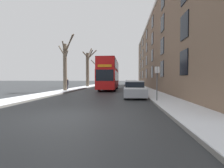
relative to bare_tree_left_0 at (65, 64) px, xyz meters
The scene contains 15 objects.
ground_plane 14.41m from the bare_tree_left_0, 67.40° to the right, with size 320.00×320.00×0.00m, color #303335.
sidewalk_left 40.27m from the bare_tree_left_0, 90.28° to the left, with size 2.30×130.00×0.16m.
sidewalk_right 41.73m from the bare_tree_left_0, 74.77° to the left, with size 2.30×130.00×0.16m.
terrace_facade_right 18.63m from the bare_tree_left_0, 25.94° to the left, with size 9.10×43.66×12.78m.
bare_tree_left_0 is the anchor object (origin of this frame).
bare_tree_left_1 11.77m from the bare_tree_left_0, 89.94° to the left, with size 2.52×2.76×8.37m.
bare_tree_left_2 23.06m from the bare_tree_left_0, 89.95° to the left, with size 4.25×2.40×7.06m.
double_decker_bus 6.86m from the bare_tree_left_0, 38.00° to the left, with size 2.49×10.07×4.53m.
parked_car_0 10.66m from the bare_tree_left_0, 32.09° to the right, with size 1.85×4.20×1.49m.
parked_car_1 9.19m from the bare_tree_left_0, ahead, with size 1.73×4.15×1.44m.
parked_car_2 10.40m from the bare_tree_left_0, 29.44° to the left, with size 1.86×3.93×1.44m.
parked_car_3 14.30m from the bare_tree_left_0, 51.60° to the left, with size 1.87×4.31×1.38m.
oncoming_van 19.83m from the bare_tree_left_0, 78.90° to the left, with size 1.98×5.15×2.22m.
pedestrian_left_sidewalk 3.63m from the bare_tree_left_0, 106.60° to the left, with size 0.39×0.39×1.77m.
street_sign_post 13.36m from the bare_tree_left_0, 40.16° to the right, with size 0.32×0.07×2.53m.
Camera 1 is at (2.55, -6.17, 1.62)m, focal length 24.00 mm.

